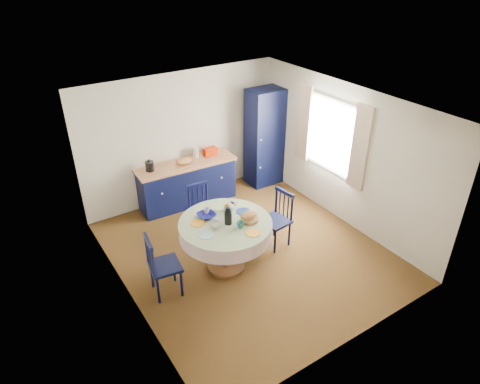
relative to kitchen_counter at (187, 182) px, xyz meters
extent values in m
plane|color=black|center=(0.10, -1.96, -0.44)|extent=(4.50, 4.50, 0.00)
plane|color=white|center=(0.10, -1.96, 2.06)|extent=(4.50, 4.50, 0.00)
cube|color=beige|center=(0.10, 0.29, 0.81)|extent=(4.00, 0.02, 2.50)
cube|color=beige|center=(-1.90, -1.96, 0.81)|extent=(0.02, 4.50, 2.50)
cube|color=beige|center=(2.10, -1.96, 0.81)|extent=(0.02, 4.50, 2.50)
plane|color=white|center=(2.10, -1.66, 1.06)|extent=(0.00, 1.20, 1.20)
cube|color=silver|center=(2.02, -2.36, 1.11)|extent=(0.05, 0.34, 1.45)
cube|color=silver|center=(2.02, -0.96, 1.11)|extent=(0.05, 0.34, 1.45)
cube|color=black|center=(0.00, 0.00, -0.04)|extent=(1.88, 0.65, 0.82)
cube|color=tan|center=(0.00, 0.00, 0.39)|extent=(1.94, 0.70, 0.04)
cube|color=#951B02|center=(0.56, 0.01, 0.49)|extent=(0.27, 0.15, 0.16)
cube|color=tan|center=(-0.06, -0.06, 0.42)|extent=(0.35, 0.26, 0.02)
ellipsoid|color=#A96D42|center=(-0.06, -0.06, 0.50)|extent=(0.31, 0.20, 0.13)
cylinder|color=silver|center=(0.29, 0.10, 0.52)|extent=(0.12, 0.12, 0.22)
cube|color=black|center=(1.76, -0.11, 0.56)|extent=(0.71, 0.51, 2.02)
cylinder|color=white|center=(1.49, -0.37, 0.67)|extent=(0.04, 0.02, 0.04)
cylinder|color=white|center=(1.49, -0.37, 0.06)|extent=(0.04, 0.02, 0.04)
cylinder|color=#582E19|center=(-0.41, -2.11, -0.42)|extent=(0.58, 0.58, 0.05)
cylinder|color=#582E19|center=(-0.41, -2.11, -0.03)|extent=(0.12, 0.12, 0.78)
cylinder|color=#582E19|center=(-0.41, -2.11, 0.38)|extent=(1.34, 1.34, 0.03)
cylinder|color=white|center=(-0.41, -2.11, 0.28)|extent=(1.40, 1.40, 0.22)
cylinder|color=beige|center=(-0.41, -2.11, 0.40)|extent=(1.40, 1.40, 0.01)
cylinder|color=#91C3C4|center=(-0.81, -2.23, 0.41)|extent=(0.22, 0.22, 0.01)
cylinder|color=gold|center=(-0.22, -2.56, 0.41)|extent=(0.22, 0.22, 0.01)
cylinder|color=navy|center=(-0.02, -2.01, 0.41)|extent=(0.22, 0.22, 0.01)
cylinder|color=#A1C579|center=(-0.28, -1.69, 0.41)|extent=(0.22, 0.22, 0.01)
cylinder|color=gold|center=(-0.77, -1.91, 0.41)|extent=(0.22, 0.22, 0.01)
cylinder|color=#AA7244|center=(-0.09, -2.26, 0.43)|extent=(0.28, 0.28, 0.05)
ellipsoid|color=#A96D42|center=(-0.09, -2.26, 0.51)|extent=(0.26, 0.16, 0.11)
cube|color=silver|center=(-0.51, -2.00, 0.43)|extent=(0.10, 0.07, 0.04)
cylinder|color=black|center=(-1.28, -2.30, -0.22)|extent=(0.04, 0.04, 0.45)
cylinder|color=black|center=(-1.22, -1.94, -0.22)|extent=(0.04, 0.04, 0.45)
cylinder|color=black|center=(-1.61, -2.25, -0.22)|extent=(0.04, 0.04, 0.45)
cylinder|color=black|center=(-1.56, -1.89, -0.22)|extent=(0.04, 0.04, 0.45)
cube|color=black|center=(-1.42, -2.10, 0.03)|extent=(0.48, 0.50, 0.04)
cylinder|color=black|center=(-1.63, -2.25, 0.28)|extent=(0.04, 0.04, 0.51)
cylinder|color=black|center=(-1.58, -1.89, 0.28)|extent=(0.04, 0.04, 0.51)
cube|color=black|center=(-1.60, -2.07, 0.52)|extent=(0.10, 0.40, 0.06)
cylinder|color=black|center=(-1.62, -2.16, 0.26)|extent=(0.02, 0.02, 0.42)
cylinder|color=black|center=(-1.60, -2.07, 0.26)|extent=(0.02, 0.02, 0.42)
cylinder|color=black|center=(-1.59, -1.97, 0.26)|extent=(0.02, 0.02, 0.42)
cylinder|color=black|center=(-0.43, -1.26, -0.23)|extent=(0.04, 0.04, 0.42)
cylinder|color=black|center=(-0.10, -1.28, -0.23)|extent=(0.04, 0.04, 0.42)
cylinder|color=black|center=(-0.41, -0.94, -0.23)|extent=(0.04, 0.04, 0.42)
cylinder|color=black|center=(-0.08, -0.96, -0.23)|extent=(0.04, 0.04, 0.42)
cube|color=black|center=(-0.26, -1.11, 0.00)|extent=(0.44, 0.42, 0.04)
cylinder|color=black|center=(-0.41, -0.92, 0.24)|extent=(0.04, 0.04, 0.47)
cylinder|color=black|center=(-0.08, -0.94, 0.24)|extent=(0.04, 0.04, 0.47)
cube|color=black|center=(-0.25, -0.93, 0.45)|extent=(0.38, 0.06, 0.06)
cylinder|color=black|center=(-0.33, -0.93, 0.22)|extent=(0.02, 0.02, 0.39)
cylinder|color=black|center=(-0.25, -0.93, 0.22)|extent=(0.02, 0.02, 0.39)
cylinder|color=black|center=(-0.16, -0.94, 0.22)|extent=(0.02, 0.02, 0.39)
cylinder|color=black|center=(0.41, -1.88, -0.22)|extent=(0.04, 0.04, 0.45)
cylinder|color=black|center=(0.45, -2.23, -0.22)|extent=(0.04, 0.04, 0.45)
cylinder|color=black|center=(0.74, -1.84, -0.22)|extent=(0.04, 0.04, 0.45)
cylinder|color=black|center=(0.78, -2.19, -0.22)|extent=(0.04, 0.04, 0.45)
cube|color=black|center=(0.59, -2.03, 0.02)|extent=(0.47, 0.49, 0.04)
cylinder|color=black|center=(0.76, -1.84, 0.27)|extent=(0.04, 0.04, 0.50)
cylinder|color=black|center=(0.80, -2.19, 0.27)|extent=(0.04, 0.04, 0.50)
cube|color=black|center=(0.78, -2.01, 0.50)|extent=(0.09, 0.40, 0.06)
cylinder|color=black|center=(0.77, -1.92, 0.25)|extent=(0.02, 0.02, 0.42)
cylinder|color=black|center=(0.78, -2.01, 0.25)|extent=(0.02, 0.02, 0.42)
cylinder|color=black|center=(0.79, -2.10, 0.25)|extent=(0.02, 0.02, 0.42)
imported|color=silver|center=(-0.60, -2.12, 0.46)|extent=(0.13, 0.13, 0.10)
imported|color=teal|center=(-0.30, -2.34, 0.46)|extent=(0.11, 0.11, 0.10)
imported|color=black|center=(-0.12, -1.81, 0.45)|extent=(0.11, 0.11, 0.09)
imported|color=silver|center=(-0.52, -1.74, 0.45)|extent=(0.10, 0.10, 0.10)
imported|color=navy|center=(-0.58, -1.84, 0.44)|extent=(0.27, 0.27, 0.07)
camera|label=1|loc=(-3.11, -6.63, 3.96)|focal=32.00mm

